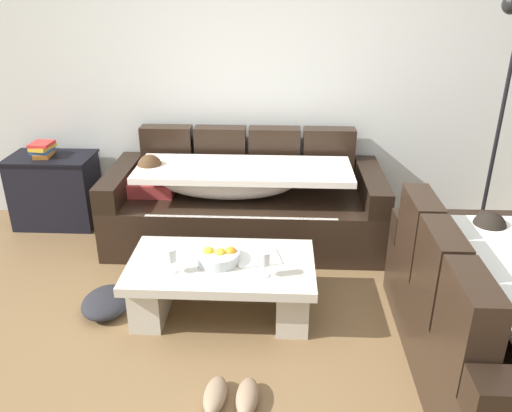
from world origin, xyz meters
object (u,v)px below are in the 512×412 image
object	(u,v)px
couch_along_wall	(241,203)
coffee_table	(222,281)
open_magazine	(258,258)
floor_lamp	(498,109)
pair_of_shoes	(231,396)
wine_glass_near_left	(171,256)
couch_near_window	(497,321)
side_cabinet	(56,190)
crumpled_garment	(106,302)
book_stack_on_cabinet	(42,149)
fruit_bowl	(218,256)
wine_glass_near_right	(264,259)

from	to	relation	value
couch_along_wall	coffee_table	xyz separation A→B (m)	(-0.05, -1.06, -0.09)
open_magazine	floor_lamp	xyz separation A→B (m)	(1.81, 1.12, 0.73)
pair_of_shoes	wine_glass_near_left	bearing A→B (deg)	122.39
couch_near_window	wine_glass_near_left	world-z (taller)	couch_near_window
couch_near_window	wine_glass_near_left	distance (m)	1.90
side_cabinet	crumpled_garment	size ratio (longest dim) A/B	1.80
side_cabinet	crumpled_garment	bearing A→B (deg)	-57.27
floor_lamp	couch_along_wall	bearing A→B (deg)	-176.65
coffee_table	book_stack_on_cabinet	xyz separation A→B (m)	(-1.67, 1.28, 0.47)
side_cabinet	book_stack_on_cabinet	bearing A→B (deg)	-178.09
crumpled_garment	couch_along_wall	bearing A→B (deg)	52.31
couch_near_window	floor_lamp	world-z (taller)	floor_lamp
floor_lamp	fruit_bowl	bearing A→B (deg)	-150.57
couch_along_wall	crumpled_garment	distance (m)	1.39
crumpled_garment	wine_glass_near_left	bearing A→B (deg)	-13.36
fruit_bowl	pair_of_shoes	bearing A→B (deg)	-79.41
fruit_bowl	coffee_table	bearing A→B (deg)	-26.81
fruit_bowl	pair_of_shoes	distance (m)	0.91
couch_along_wall	wine_glass_near_right	distance (m)	1.24
couch_along_wall	book_stack_on_cabinet	xyz separation A→B (m)	(-1.72, 0.23, 0.37)
couch_along_wall	couch_near_window	size ratio (longest dim) A/B	1.30
couch_near_window	pair_of_shoes	size ratio (longest dim) A/B	5.64
fruit_bowl	side_cabinet	xyz separation A→B (m)	(-1.60, 1.28, -0.10)
coffee_table	wine_glass_near_left	bearing A→B (deg)	-155.16
coffee_table	side_cabinet	bearing A→B (deg)	141.56
couch_along_wall	pair_of_shoes	bearing A→B (deg)	-87.48
couch_along_wall	pair_of_shoes	distance (m)	1.89
wine_glass_near_left	wine_glass_near_right	bearing A→B (deg)	-1.46
open_magazine	pair_of_shoes	distance (m)	0.94
fruit_bowl	wine_glass_near_left	size ratio (longest dim) A/B	1.69
open_magazine	floor_lamp	distance (m)	2.25
book_stack_on_cabinet	fruit_bowl	bearing A→B (deg)	-37.62
pair_of_shoes	wine_glass_near_right	bearing A→B (deg)	77.19
couch_along_wall	fruit_bowl	distance (m)	1.05
wine_glass_near_right	pair_of_shoes	xyz separation A→B (m)	(-0.15, -0.66, -0.45)
book_stack_on_cabinet	wine_glass_near_right	bearing A→B (deg)	-36.26
coffee_table	pair_of_shoes	distance (m)	0.84
side_cabinet	floor_lamp	size ratio (longest dim) A/B	0.37
wine_glass_near_right	floor_lamp	world-z (taller)	floor_lamp
couch_near_window	crumpled_garment	world-z (taller)	couch_near_window
couch_along_wall	pair_of_shoes	world-z (taller)	couch_along_wall
book_stack_on_cabinet	open_magazine	bearing A→B (deg)	-32.72
couch_along_wall	side_cabinet	world-z (taller)	couch_along_wall
wine_glass_near_left	crumpled_garment	world-z (taller)	wine_glass_near_left
wine_glass_near_right	side_cabinet	distance (m)	2.39
couch_near_window	coffee_table	bearing A→B (deg)	72.91
fruit_bowl	wine_glass_near_left	xyz separation A→B (m)	(-0.27, -0.14, 0.08)
book_stack_on_cabinet	floor_lamp	bearing A→B (deg)	-1.68
couch_along_wall	open_magazine	xyz separation A→B (m)	(0.18, -1.00, 0.05)
coffee_table	crumpled_garment	xyz separation A→B (m)	(-0.78, -0.02, -0.18)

